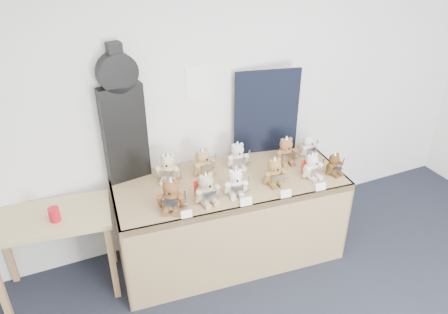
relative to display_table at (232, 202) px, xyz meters
name	(u,v)px	position (x,y,z in m)	size (l,w,h in m)	color
room_shell	(198,82)	(-0.09, 0.53, 0.93)	(6.00, 6.00, 6.00)	white
display_table	(232,202)	(0.00, 0.00, 0.00)	(2.05, 1.00, 0.83)	#95784C
side_table	(52,229)	(-1.47, 0.25, -0.01)	(0.99, 0.63, 0.77)	tan
guitar_case	(123,117)	(-0.77, 0.47, 0.75)	(0.37, 0.15, 1.18)	black
navy_board	(267,112)	(0.53, 0.41, 0.58)	(0.61, 0.02, 0.81)	black
red_cup	(54,214)	(-1.42, 0.17, 0.18)	(0.08, 0.08, 0.11)	red
teddy_front_far_left	(171,196)	(-0.57, -0.11, 0.30)	(0.24, 0.24, 0.30)	brown
teddy_front_left	(206,189)	(-0.29, -0.13, 0.29)	(0.24, 0.21, 0.29)	tan
teddy_front_centre	(236,183)	(-0.04, -0.13, 0.28)	(0.22, 0.19, 0.27)	white
teddy_front_right	(274,172)	(0.33, -0.12, 0.28)	(0.22, 0.18, 0.27)	olive
teddy_front_far_right	(312,166)	(0.68, -0.16, 0.28)	(0.21, 0.19, 0.26)	silver
teddy_front_end	(334,165)	(0.89, -0.19, 0.26)	(0.19, 0.16, 0.22)	#50361B
teddy_back_left	(168,168)	(-0.47, 0.30, 0.29)	(0.23, 0.23, 0.29)	beige
teddy_back_centre_left	(203,163)	(-0.16, 0.26, 0.29)	(0.24, 0.21, 0.28)	tan
teddy_back_centre_right	(238,156)	(0.16, 0.25, 0.28)	(0.22, 0.19, 0.27)	silver
teddy_back_right	(286,151)	(0.60, 0.15, 0.29)	(0.23, 0.20, 0.28)	brown
teddy_back_end	(308,146)	(0.86, 0.18, 0.27)	(0.19, 0.16, 0.23)	silver
entry_card_a	(187,214)	(-0.51, -0.27, 0.21)	(0.09, 0.00, 0.06)	white
entry_card_b	(246,202)	(-0.03, -0.31, 0.21)	(0.10, 0.00, 0.07)	white
entry_card_c	(286,194)	(0.32, -0.34, 0.21)	(0.09, 0.00, 0.07)	white
entry_card_d	(321,187)	(0.63, -0.37, 0.21)	(0.09, 0.00, 0.07)	white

